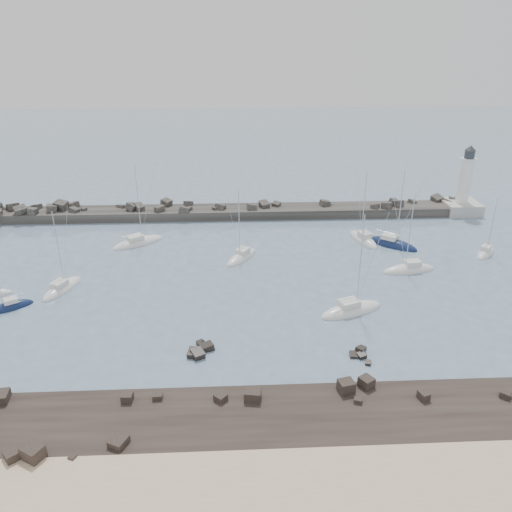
# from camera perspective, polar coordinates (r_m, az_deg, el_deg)

# --- Properties ---
(ground) EXTENTS (400.00, 400.00, 0.00)m
(ground) POSITION_cam_1_polar(r_m,az_deg,el_deg) (67.33, -2.36, -6.29)
(ground) COLOR slate
(ground) RESTS_ON ground
(rock_shelf) EXTENTS (140.00, 12.31, 2.04)m
(rock_shelf) POSITION_cam_1_polar(r_m,az_deg,el_deg) (49.63, -1.89, -19.19)
(rock_shelf) COLOR black
(rock_shelf) RESTS_ON ground
(rock_cluster_near) EXTENTS (3.24, 4.21, 1.50)m
(rock_cluster_near) POSITION_cam_1_polar(r_m,az_deg,el_deg) (59.40, -6.52, -10.83)
(rock_cluster_near) COLOR black
(rock_cluster_near) RESTS_ON ground
(rock_cluster_far) EXTENTS (2.38, 3.99, 1.44)m
(rock_cluster_far) POSITION_cam_1_polar(r_m,az_deg,el_deg) (59.99, 11.69, -10.95)
(rock_cluster_far) COLOR black
(rock_cluster_far) RESTS_ON ground
(breakwater) EXTENTS (115.00, 7.68, 5.20)m
(breakwater) POSITION_cam_1_polar(r_m,az_deg,el_deg) (102.16, -7.21, 4.67)
(breakwater) COLOR #302D2B
(breakwater) RESTS_ON ground
(lighthouse) EXTENTS (7.00, 7.00, 14.60)m
(lighthouse) POSITION_cam_1_polar(r_m,az_deg,el_deg) (111.38, 22.48, 6.13)
(lighthouse) COLOR #A8A7A2
(lighthouse) RESTS_ON ground
(sailboat_1) EXTENTS (6.33, 4.99, 10.11)m
(sailboat_1) POSITION_cam_1_polar(r_m,az_deg,el_deg) (75.55, -26.35, -5.30)
(sailboat_1) COLOR #101D43
(sailboat_1) RESTS_ON ground
(sailboat_2) EXTENTS (5.26, 8.40, 12.71)m
(sailboat_2) POSITION_cam_1_polar(r_m,az_deg,el_deg) (77.77, -21.28, -3.52)
(sailboat_2) COLOR white
(sailboat_2) RESTS_ON ground
(sailboat_3) EXTENTS (9.60, 7.88, 15.06)m
(sailboat_3) POSITION_cam_1_polar(r_m,az_deg,el_deg) (90.53, -13.32, 1.44)
(sailboat_3) COLOR white
(sailboat_3) RESTS_ON ground
(sailboat_4) EXTENTS (6.54, 8.07, 12.79)m
(sailboat_4) POSITION_cam_1_polar(r_m,az_deg,el_deg) (82.45, -1.64, -0.18)
(sailboat_4) COLOR white
(sailboat_4) RESTS_ON ground
(sailboat_5) EXTENTS (9.71, 6.09, 14.76)m
(sailboat_5) POSITION_cam_1_polar(r_m,az_deg,el_deg) (68.19, 10.82, -6.17)
(sailboat_5) COLOR white
(sailboat_5) RESTS_ON ground
(sailboat_6) EXTENTS (8.96, 8.27, 14.85)m
(sailboat_6) POSITION_cam_1_polar(r_m,az_deg,el_deg) (90.64, 15.23, 1.27)
(sailboat_6) COLOR #101D43
(sailboat_6) RESTS_ON ground
(sailboat_7) EXTENTS (8.80, 3.96, 13.56)m
(sailboat_7) POSITION_cam_1_polar(r_m,az_deg,el_deg) (81.66, 17.08, -1.55)
(sailboat_7) COLOR white
(sailboat_7) RESTS_ON ground
(sailboat_8) EXTENTS (5.00, 9.07, 13.82)m
(sailboat_8) POSITION_cam_1_polar(r_m,az_deg,el_deg) (91.49, 12.13, 1.81)
(sailboat_8) COLOR white
(sailboat_8) RESTS_ON ground
(sailboat_10) EXTENTS (5.90, 6.31, 10.70)m
(sailboat_10) POSITION_cam_1_polar(r_m,az_deg,el_deg) (92.58, 24.76, 0.30)
(sailboat_10) COLOR white
(sailboat_10) RESTS_ON ground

